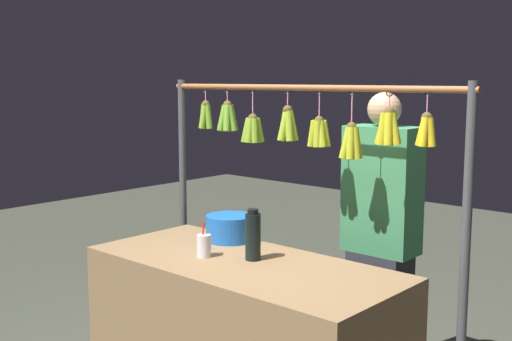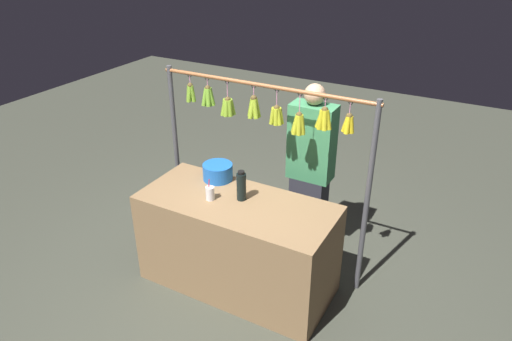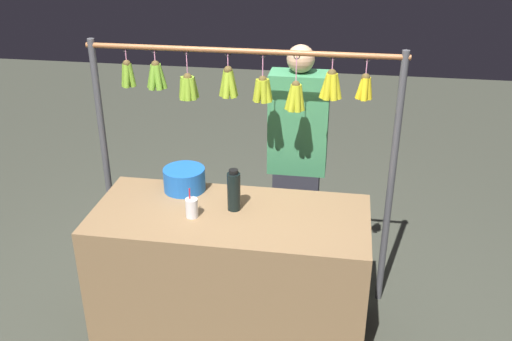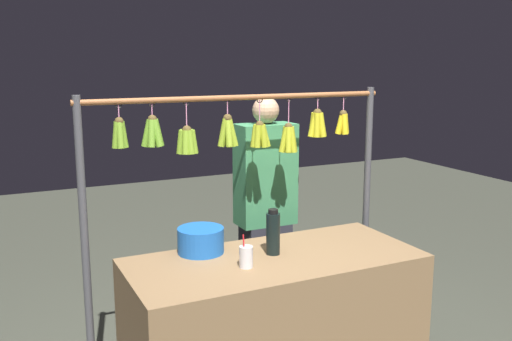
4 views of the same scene
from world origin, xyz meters
name	(u,v)px [view 4 (image 4 of 4)]	position (x,y,z in m)	size (l,w,h in m)	color
market_counter	(274,328)	(0.00, 0.00, 0.42)	(1.62, 0.72, 0.83)	olive
display_rack	(241,162)	(0.00, -0.44, 1.29)	(1.93, 0.13, 1.72)	#4C4C51
water_bottle	(273,233)	(-0.02, -0.05, 0.96)	(0.08, 0.08, 0.26)	black
blue_bucket	(201,240)	(0.34, -0.25, 0.91)	(0.26, 0.26, 0.14)	blue
drink_cup	(246,257)	(0.21, 0.07, 0.89)	(0.07, 0.07, 0.18)	silver
vendor_person	(265,219)	(-0.32, -0.75, 0.82)	(0.39, 0.21, 1.65)	#2D2D38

